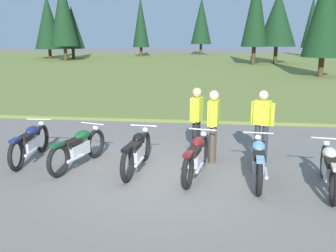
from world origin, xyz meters
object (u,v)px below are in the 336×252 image
motorcycle_cream (330,168)px  rider_in_hivis_vest (197,118)px  rider_with_back_turned (262,122)px  motorcycle_navy (30,142)px  motorcycle_british_green (79,148)px  motorcycle_sky_blue (258,161)px  rider_checking_bike (213,122)px  motorcycle_maroon (196,156)px  motorcycle_black (137,151)px

motorcycle_cream → rider_in_hivis_vest: 3.22m
motorcycle_cream → rider_with_back_turned: (-1.11, 1.57, 0.51)m
motorcycle_navy → motorcycle_british_green: (1.27, -0.27, 0.00)m
motorcycle_sky_blue → rider_with_back_turned: (0.18, 1.29, 0.51)m
rider_with_back_turned → rider_checking_bike: same height
rider_in_hivis_vest → rider_checking_bike: same height
motorcycle_sky_blue → motorcycle_navy: bearing=172.3°
motorcycle_cream → rider_checking_bike: rider_checking_bike is taller
motorcycle_british_green → rider_checking_bike: (2.96, 0.69, 0.51)m
motorcycle_maroon → motorcycle_sky_blue: 1.26m
motorcycle_maroon → motorcycle_sky_blue: bearing=-7.2°
motorcycle_black → rider_with_back_turned: size_ratio=1.26×
motorcycle_sky_blue → rider_checking_bike: size_ratio=1.26×
motorcycle_sky_blue → rider_checking_bike: rider_checking_bike is taller
motorcycle_british_green → motorcycle_black: size_ratio=0.98×
motorcycle_navy → rider_checking_bike: (4.23, 0.43, 0.51)m
motorcycle_black → rider_with_back_turned: 2.93m
rider_checking_bike → motorcycle_maroon: bearing=-108.8°
motorcycle_maroon → rider_with_back_turned: 1.89m
motorcycle_british_green → motorcycle_sky_blue: size_ratio=0.98×
motorcycle_british_green → rider_checking_bike: 3.08m
motorcycle_british_green → motorcycle_cream: (5.17, -0.71, 0.00)m
motorcycle_maroon → rider_in_hivis_vest: bearing=93.2°
motorcycle_black → rider_with_back_turned: rider_with_back_turned is taller
motorcycle_british_green → motorcycle_maroon: 2.65m
motorcycle_british_green → motorcycle_cream: bearing=-7.8°
motorcycle_black → motorcycle_maroon: bearing=-8.6°
motorcycle_black → rider_checking_bike: rider_checking_bike is taller
motorcycle_navy → rider_with_back_turned: (5.33, 0.60, 0.51)m
motorcycle_maroon → motorcycle_cream: 2.57m
motorcycle_cream → rider_in_hivis_vest: bearing=145.4°
motorcycle_cream → rider_with_back_turned: bearing=125.2°
motorcycle_navy → rider_in_hivis_vest: 3.94m
motorcycle_sky_blue → rider_with_back_turned: 1.40m
rider_in_hivis_vest → motorcycle_british_green: bearing=-156.8°
rider_in_hivis_vest → motorcycle_black: bearing=-136.2°
motorcycle_navy → motorcycle_maroon: 3.94m
rider_in_hivis_vest → rider_checking_bike: bearing=-44.8°
rider_in_hivis_vest → motorcycle_navy: bearing=-167.8°
rider_in_hivis_vest → rider_with_back_turned: bearing=-8.8°
motorcycle_navy → rider_with_back_turned: size_ratio=1.26×
motorcycle_navy → motorcycle_cream: 6.51m
motorcycle_black → motorcycle_maroon: 1.31m
motorcycle_cream → motorcycle_black: bearing=170.6°
motorcycle_british_green → motorcycle_maroon: bearing=-5.9°
rider_checking_bike → rider_with_back_turned: bearing=8.7°
motorcycle_navy → rider_checking_bike: bearing=5.8°
motorcycle_navy → rider_with_back_turned: 5.39m
motorcycle_black → motorcycle_maroon: same height
rider_in_hivis_vest → rider_with_back_turned: size_ratio=1.00×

